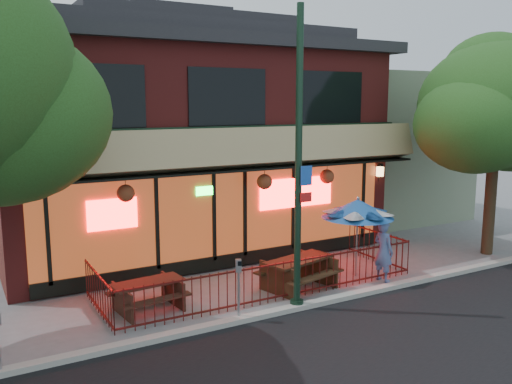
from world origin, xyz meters
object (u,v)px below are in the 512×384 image
at_px(patio_umbrella, 358,209).
at_px(parking_meter_near, 239,279).
at_px(street_tree_right, 496,99).
at_px(picnic_table_right, 299,269).
at_px(picnic_table_left, 148,291).
at_px(pedestrian, 383,251).
at_px(street_light, 298,177).

bearing_deg(patio_umbrella, parking_meter_near, -164.77).
height_order(street_tree_right, patio_umbrella, street_tree_right).
distance_m(street_tree_right, picnic_table_right, 8.48).
relative_size(picnic_table_left, pedestrian, 1.06).
distance_m(pedestrian, parking_meter_near, 4.75).
xyz_separation_m(street_tree_right, parking_meter_near, (-9.61, -0.99, -3.99)).
bearing_deg(picnic_table_left, parking_meter_near, -45.75).
bearing_deg(street_tree_right, parking_meter_near, -174.14).
bearing_deg(street_tree_right, picnic_table_right, 179.10).
xyz_separation_m(street_tree_right, picnic_table_left, (-11.17, 0.62, -4.49)).
bearing_deg(patio_umbrella, street_tree_right, -2.17).
height_order(street_tree_right, pedestrian, street_tree_right).
relative_size(picnic_table_right, parking_meter_near, 1.55).
bearing_deg(street_tree_right, pedestrian, -174.32).
bearing_deg(pedestrian, picnic_table_right, 68.55).
bearing_deg(picnic_table_right, street_light, -125.87).
xyz_separation_m(picnic_table_left, parking_meter_near, (1.56, -1.61, 0.50)).
relative_size(street_light, parking_meter_near, 4.89).
relative_size(picnic_table_right, pedestrian, 1.31).
bearing_deg(picnic_table_left, picnic_table_right, -7.32).
relative_size(pedestrian, parking_meter_near, 1.18).
relative_size(street_light, pedestrian, 4.14).
relative_size(patio_umbrella, pedestrian, 1.35).
xyz_separation_m(pedestrian, parking_meter_near, (-4.72, -0.50, 0.12)).
height_order(picnic_table_left, picnic_table_right, picnic_table_right).
height_order(street_light, parking_meter_near, street_light).
bearing_deg(street_tree_right, patio_umbrella, 177.83).
distance_m(picnic_table_right, patio_umbrella, 2.44).
bearing_deg(parking_meter_near, pedestrian, 6.05).
relative_size(street_tree_right, patio_umbrella, 3.08).
relative_size(street_light, picnic_table_left, 3.93).
bearing_deg(parking_meter_near, street_tree_right, 5.86).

